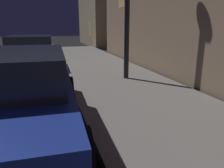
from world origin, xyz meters
name	(u,v)px	position (x,y,z in m)	size (l,w,h in m)	color
car_blue	(14,95)	(2.85, 3.65, 0.72)	(2.27, 4.46, 1.43)	navy
car_white	(32,53)	(2.85, 9.56, 0.71)	(2.24, 4.13, 1.43)	silver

